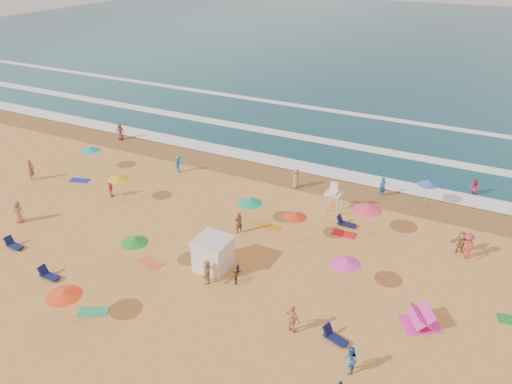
% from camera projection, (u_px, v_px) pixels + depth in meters
% --- Properties ---
extents(ground, '(220.00, 220.00, 0.00)m').
position_uv_depth(ground, '(233.00, 252.00, 33.62)').
color(ground, gold).
rests_on(ground, ground).
extents(ocean, '(220.00, 140.00, 0.18)m').
position_uv_depth(ocean, '(440.00, 43.00, 100.08)').
color(ocean, '#0C4756').
rests_on(ocean, ground).
extents(wet_sand, '(220.00, 220.00, 0.00)m').
position_uv_depth(wet_sand, '(304.00, 180.00, 43.50)').
color(wet_sand, olive).
rests_on(wet_sand, ground).
extents(surf_foam, '(200.00, 18.70, 0.05)m').
position_uv_depth(surf_foam, '(337.00, 146.00, 50.44)').
color(surf_foam, white).
rests_on(surf_foam, ground).
extents(cabana, '(2.00, 2.00, 2.00)m').
position_uv_depth(cabana, '(213.00, 254.00, 31.59)').
color(cabana, white).
rests_on(cabana, ground).
extents(cabana_roof, '(2.20, 2.20, 0.12)m').
position_uv_depth(cabana_roof, '(212.00, 240.00, 31.11)').
color(cabana_roof, silver).
rests_on(cabana_roof, cabana).
extents(bicycle, '(1.22, 1.83, 0.91)m').
position_uv_depth(bicycle, '(237.00, 272.00, 30.83)').
color(bicycle, black).
rests_on(bicycle, ground).
extents(lifeguard_stand, '(1.20, 1.20, 2.10)m').
position_uv_depth(lifeguard_stand, '(333.00, 199.00, 38.14)').
color(lifeguard_stand, white).
rests_on(lifeguard_stand, ground).
extents(beach_umbrellas, '(52.60, 26.54, 0.77)m').
position_uv_depth(beach_umbrellas, '(270.00, 245.00, 30.49)').
color(beach_umbrellas, '#14A77E').
rests_on(beach_umbrellas, ground).
extents(loungers, '(35.01, 21.31, 0.34)m').
position_uv_depth(loungers, '(286.00, 311.00, 28.04)').
color(loungers, '#0F1E4E').
rests_on(loungers, ground).
extents(towels, '(46.39, 20.64, 0.03)m').
position_uv_depth(towels, '(255.00, 275.00, 31.25)').
color(towels, '#D74C1A').
rests_on(towels, ground).
extents(popup_tents, '(9.13, 9.19, 1.20)m').
position_uv_depth(popup_tents, '(493.00, 298.00, 28.42)').
color(popup_tents, '#EA34B3').
rests_on(popup_tents, ground).
extents(beachgoers, '(45.92, 27.29, 2.14)m').
position_uv_depth(beachgoers, '(275.00, 215.00, 36.42)').
color(beachgoers, brown).
rests_on(beachgoers, ground).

